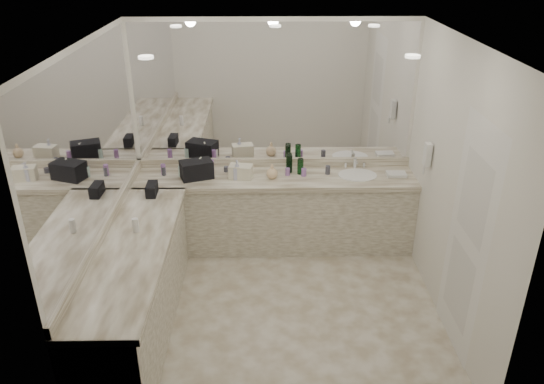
{
  "coord_description": "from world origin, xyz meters",
  "views": [
    {
      "loc": [
        -0.12,
        -4.31,
        3.35
      ],
      "look_at": [
        -0.04,
        0.4,
        1.08
      ],
      "focal_mm": 35.0,
      "sensor_mm": 36.0,
      "label": 1
    }
  ],
  "objects_px": {
    "wall_phone": "(428,155)",
    "black_toiletry_bag": "(197,169)",
    "hand_towel": "(396,174)",
    "soap_bottle_a": "(201,166)",
    "cream_cosmetic_case": "(241,172)",
    "soap_bottle_c": "(272,171)",
    "soap_bottle_b": "(237,170)",
    "sink": "(357,176)"
  },
  "relations": [
    {
      "from": "soap_bottle_b",
      "to": "hand_towel",
      "type": "bearing_deg",
      "value": 1.38
    },
    {
      "from": "hand_towel",
      "to": "soap_bottle_a",
      "type": "xyz_separation_m",
      "value": [
        -2.22,
        0.07,
        0.09
      ]
    },
    {
      "from": "sink",
      "to": "black_toiletry_bag",
      "type": "distance_m",
      "value": 1.83
    },
    {
      "from": "wall_phone",
      "to": "soap_bottle_c",
      "type": "xyz_separation_m",
      "value": [
        -1.58,
        0.44,
        -0.37
      ]
    },
    {
      "from": "soap_bottle_a",
      "to": "hand_towel",
      "type": "bearing_deg",
      "value": -1.93
    },
    {
      "from": "sink",
      "to": "soap_bottle_a",
      "type": "distance_m",
      "value": 1.79
    },
    {
      "from": "cream_cosmetic_case",
      "to": "soap_bottle_a",
      "type": "bearing_deg",
      "value": 177.73
    },
    {
      "from": "wall_phone",
      "to": "hand_towel",
      "type": "xyz_separation_m",
      "value": [
        -0.17,
        0.48,
        -0.43
      ]
    },
    {
      "from": "wall_phone",
      "to": "soap_bottle_a",
      "type": "distance_m",
      "value": 2.47
    },
    {
      "from": "soap_bottle_a",
      "to": "soap_bottle_b",
      "type": "xyz_separation_m",
      "value": [
        0.41,
        -0.12,
        0.0
      ]
    },
    {
      "from": "cream_cosmetic_case",
      "to": "soap_bottle_b",
      "type": "distance_m",
      "value": 0.06
    },
    {
      "from": "sink",
      "to": "cream_cosmetic_case",
      "type": "bearing_deg",
      "value": -178.17
    },
    {
      "from": "wall_phone",
      "to": "cream_cosmetic_case",
      "type": "xyz_separation_m",
      "value": [
        -1.93,
        0.46,
        -0.38
      ]
    },
    {
      "from": "wall_phone",
      "to": "cream_cosmetic_case",
      "type": "relative_size",
      "value": 0.94
    },
    {
      "from": "hand_towel",
      "to": "soap_bottle_c",
      "type": "relative_size",
      "value": 1.31
    },
    {
      "from": "wall_phone",
      "to": "black_toiletry_bag",
      "type": "distance_m",
      "value": 2.5
    },
    {
      "from": "soap_bottle_b",
      "to": "sink",
      "type": "bearing_deg",
      "value": 2.79
    },
    {
      "from": "black_toiletry_bag",
      "to": "soap_bottle_a",
      "type": "distance_m",
      "value": 0.09
    },
    {
      "from": "soap_bottle_c",
      "to": "wall_phone",
      "type": "bearing_deg",
      "value": -15.61
    },
    {
      "from": "black_toiletry_bag",
      "to": "soap_bottle_b",
      "type": "relative_size",
      "value": 1.62
    },
    {
      "from": "sink",
      "to": "hand_towel",
      "type": "height_order",
      "value": "hand_towel"
    },
    {
      "from": "black_toiletry_bag",
      "to": "soap_bottle_b",
      "type": "height_order",
      "value": "soap_bottle_b"
    },
    {
      "from": "soap_bottle_b",
      "to": "soap_bottle_c",
      "type": "relative_size",
      "value": 1.3
    },
    {
      "from": "black_toiletry_bag",
      "to": "soap_bottle_a",
      "type": "bearing_deg",
      "value": 62.38
    },
    {
      "from": "wall_phone",
      "to": "soap_bottle_c",
      "type": "bearing_deg",
      "value": 164.39
    },
    {
      "from": "sink",
      "to": "soap_bottle_b",
      "type": "relative_size",
      "value": 2.03
    },
    {
      "from": "soap_bottle_c",
      "to": "black_toiletry_bag",
      "type": "bearing_deg",
      "value": 178.18
    },
    {
      "from": "sink",
      "to": "soap_bottle_a",
      "type": "height_order",
      "value": "soap_bottle_a"
    },
    {
      "from": "black_toiletry_bag",
      "to": "soap_bottle_c",
      "type": "bearing_deg",
      "value": -1.82
    },
    {
      "from": "black_toiletry_bag",
      "to": "hand_towel",
      "type": "xyz_separation_m",
      "value": [
        2.26,
        0.01,
        -0.08
      ]
    },
    {
      "from": "wall_phone",
      "to": "black_toiletry_bag",
      "type": "height_order",
      "value": "wall_phone"
    },
    {
      "from": "soap_bottle_a",
      "to": "soap_bottle_c",
      "type": "xyz_separation_m",
      "value": [
        0.81,
        -0.11,
        -0.02
      ]
    },
    {
      "from": "hand_towel",
      "to": "black_toiletry_bag",
      "type": "bearing_deg",
      "value": -179.8
    },
    {
      "from": "wall_phone",
      "to": "black_toiletry_bag",
      "type": "xyz_separation_m",
      "value": [
        -2.43,
        0.47,
        -0.35
      ]
    },
    {
      "from": "cream_cosmetic_case",
      "to": "soap_bottle_a",
      "type": "distance_m",
      "value": 0.46
    },
    {
      "from": "cream_cosmetic_case",
      "to": "soap_bottle_b",
      "type": "bearing_deg",
      "value": -139.27
    },
    {
      "from": "soap_bottle_b",
      "to": "soap_bottle_c",
      "type": "distance_m",
      "value": 0.39
    },
    {
      "from": "wall_phone",
      "to": "black_toiletry_bag",
      "type": "bearing_deg",
      "value": 169.08
    },
    {
      "from": "soap_bottle_b",
      "to": "soap_bottle_c",
      "type": "xyz_separation_m",
      "value": [
        0.39,
        0.01,
        -0.03
      ]
    },
    {
      "from": "wall_phone",
      "to": "cream_cosmetic_case",
      "type": "height_order",
      "value": "wall_phone"
    },
    {
      "from": "soap_bottle_a",
      "to": "sink",
      "type": "bearing_deg",
      "value": -1.67
    },
    {
      "from": "black_toiletry_bag",
      "to": "cream_cosmetic_case",
      "type": "xyz_separation_m",
      "value": [
        0.5,
        -0.01,
        -0.03
      ]
    }
  ]
}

